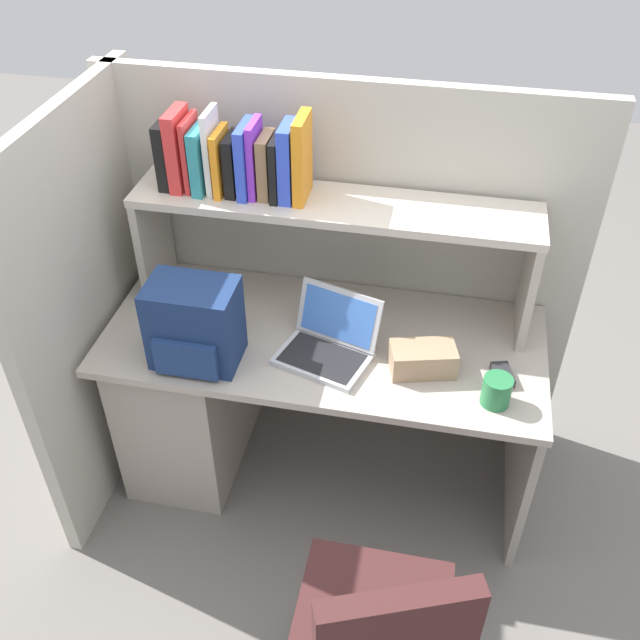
% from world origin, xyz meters
% --- Properties ---
extents(ground_plane, '(8.00, 8.00, 0.00)m').
position_xyz_m(ground_plane, '(0.00, 0.00, 0.00)').
color(ground_plane, slate).
extents(desk, '(1.60, 0.70, 0.73)m').
position_xyz_m(desk, '(-0.39, 0.00, 0.40)').
color(desk, '#AAA093').
rests_on(desk, ground_plane).
extents(cubicle_partition_rear, '(1.84, 0.05, 1.55)m').
position_xyz_m(cubicle_partition_rear, '(0.00, 0.38, 0.78)').
color(cubicle_partition_rear, '#B2ADA0').
rests_on(cubicle_partition_rear, ground_plane).
extents(cubicle_partition_left, '(0.05, 1.06, 1.55)m').
position_xyz_m(cubicle_partition_left, '(-0.85, -0.05, 0.78)').
color(cubicle_partition_left, '#B2ADA0').
rests_on(cubicle_partition_left, ground_plane).
extents(overhead_hutch, '(1.44, 0.28, 0.45)m').
position_xyz_m(overhead_hutch, '(0.00, 0.20, 1.08)').
color(overhead_hutch, '#B3A99C').
rests_on(overhead_hutch, desk).
extents(reference_books_on_shelf, '(0.52, 0.17, 0.30)m').
position_xyz_m(reference_books_on_shelf, '(-0.35, 0.20, 1.31)').
color(reference_books_on_shelf, black).
rests_on(reference_books_on_shelf, overhead_hutch).
extents(laptop, '(0.37, 0.34, 0.22)m').
position_xyz_m(laptop, '(0.04, -0.08, 0.78)').
color(laptop, '#B7BABF').
rests_on(laptop, desk).
extents(backpack, '(0.30, 0.23, 0.31)m').
position_xyz_m(backpack, '(-0.41, -0.20, 0.88)').
color(backpack, navy).
rests_on(backpack, desk).
extents(computer_mouse, '(0.09, 0.12, 0.03)m').
position_xyz_m(computer_mouse, '(0.64, -0.09, 0.75)').
color(computer_mouse, '#262628').
rests_on(computer_mouse, desk).
extents(paper_cup, '(0.08, 0.08, 0.08)m').
position_xyz_m(paper_cup, '(-0.35, -0.00, 0.77)').
color(paper_cup, white).
rests_on(paper_cup, desk).
extents(tissue_box, '(0.24, 0.17, 0.10)m').
position_xyz_m(tissue_box, '(0.37, -0.10, 0.78)').
color(tissue_box, '#9E7F60').
rests_on(tissue_box, desk).
extents(snack_canister, '(0.10, 0.10, 0.10)m').
position_xyz_m(snack_canister, '(0.62, -0.21, 0.78)').
color(snack_canister, '#26723F').
rests_on(snack_canister, desk).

